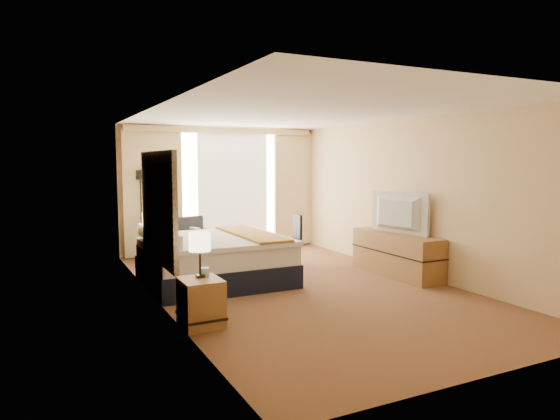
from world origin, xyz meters
name	(u,v)px	position (x,y,z in m)	size (l,w,h in m)	color
floor	(300,287)	(0.00, 0.00, 0.00)	(4.20, 7.00, 0.02)	#5A1E19
ceiling	(300,113)	(0.00, 0.00, 2.60)	(4.20, 7.00, 0.02)	white
wall_back	(221,189)	(0.00, 3.50, 1.30)	(4.20, 0.02, 2.60)	#D9B884
wall_front	(495,231)	(0.00, -3.50, 1.30)	(4.20, 0.02, 2.60)	#D9B884
wall_left	(158,207)	(-2.10, 0.00, 1.30)	(0.02, 7.00, 2.60)	#D9B884
wall_right	(410,197)	(2.10, 0.00, 1.30)	(0.02, 7.00, 2.60)	#D9B884
headboard	(158,207)	(-2.06, 0.20, 1.28)	(0.06, 1.85, 1.50)	black
nightstand_left	(201,302)	(-1.87, -1.05, 0.28)	(0.45, 0.52, 0.55)	#976436
nightstand_right	(154,263)	(-1.87, 1.45, 0.28)	(0.45, 0.52, 0.55)	#976436
media_dresser	(396,254)	(1.83, 0.00, 0.35)	(0.50, 1.80, 0.70)	#976436
window	(232,188)	(0.25, 3.47, 1.32)	(2.30, 0.02, 2.30)	white
curtains	(222,184)	(0.00, 3.39, 1.41)	(4.12, 0.19, 2.56)	beige
bed	(214,259)	(-1.06, 0.85, 0.38)	(2.11, 1.93, 1.02)	black
loveseat	(183,245)	(-0.96, 3.04, 0.26)	(1.37, 0.96, 0.77)	maroon
floor_lamp	(141,196)	(-1.70, 3.30, 1.22)	(0.22, 0.22, 1.72)	black
desk_chair	(292,242)	(0.66, 1.53, 0.41)	(0.45, 0.45, 0.92)	black
lamp_left	(200,243)	(-1.85, -0.99, 0.96)	(0.25, 0.25, 0.53)	black
lamp_right	(150,220)	(-1.91, 1.45, 0.96)	(0.25, 0.25, 0.53)	black
tissue_box	(204,272)	(-1.79, -0.94, 0.60)	(0.11, 0.11, 0.10)	#86B6D0
telephone	(163,244)	(-1.75, 1.32, 0.59)	(0.18, 0.14, 0.07)	black
television	(395,213)	(1.78, 0.01, 1.04)	(1.18, 0.15, 0.68)	black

